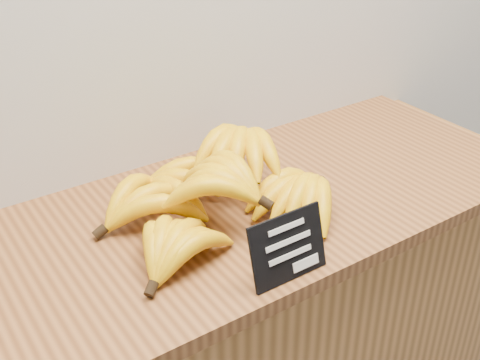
% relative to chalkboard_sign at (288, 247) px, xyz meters
% --- Properties ---
extents(counter_top, '(1.38, 0.54, 0.03)m').
position_rel_chalkboard_sign_xyz_m(counter_top, '(0.03, 0.23, -0.07)').
color(counter_top, brown).
rests_on(counter_top, counter).
extents(chalkboard_sign, '(0.14, 0.04, 0.11)m').
position_rel_chalkboard_sign_xyz_m(chalkboard_sign, '(0.00, 0.00, 0.00)').
color(chalkboard_sign, black).
rests_on(chalkboard_sign, counter_top).
extents(banana_pile, '(0.49, 0.39, 0.13)m').
position_rel_chalkboard_sign_xyz_m(banana_pile, '(0.01, 0.23, -0.00)').
color(banana_pile, '#E9B709').
rests_on(banana_pile, counter_top).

